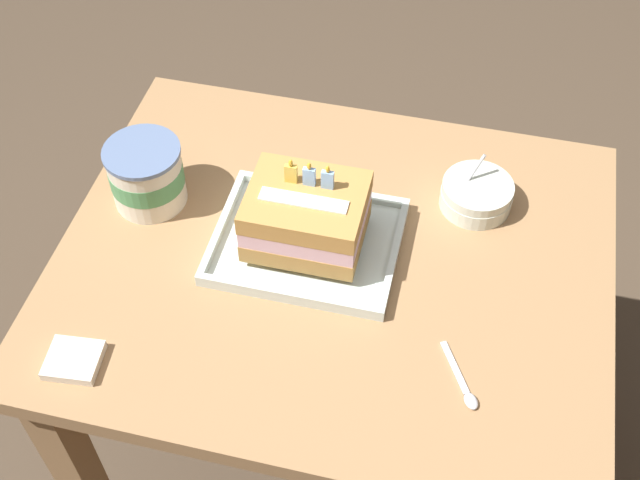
# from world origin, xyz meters

# --- Properties ---
(ground_plane) EXTENTS (8.00, 8.00, 0.00)m
(ground_plane) POSITION_xyz_m (0.00, 0.00, 0.00)
(ground_plane) COLOR #4C3D2D
(dining_table) EXTENTS (0.93, 0.77, 0.73)m
(dining_table) POSITION_xyz_m (0.00, 0.00, 0.61)
(dining_table) COLOR #9E754C
(dining_table) RESTS_ON ground_plane
(foil_tray) EXTENTS (0.31, 0.25, 0.02)m
(foil_tray) POSITION_xyz_m (-0.05, 0.02, 0.74)
(foil_tray) COLOR silver
(foil_tray) RESTS_ON dining_table
(birthday_cake) EXTENTS (0.19, 0.16, 0.15)m
(birthday_cake) POSITION_xyz_m (-0.05, 0.02, 0.81)
(birthday_cake) COLOR #BA8744
(birthday_cake) RESTS_ON foil_tray
(bowl_stack) EXTENTS (0.13, 0.13, 0.10)m
(bowl_stack) POSITION_xyz_m (0.22, 0.18, 0.76)
(bowl_stack) COLOR silver
(bowl_stack) RESTS_ON dining_table
(ice_cream_tub) EXTENTS (0.13, 0.13, 0.12)m
(ice_cream_tub) POSITION_xyz_m (-0.35, 0.06, 0.79)
(ice_cream_tub) COLOR silver
(ice_cream_tub) RESTS_ON dining_table
(serving_spoon_near_tray) EXTENTS (0.07, 0.11, 0.01)m
(serving_spoon_near_tray) POSITION_xyz_m (0.25, -0.20, 0.74)
(serving_spoon_near_tray) COLOR silver
(serving_spoon_near_tray) RESTS_ON dining_table
(napkin_pile) EXTENTS (0.09, 0.08, 0.02)m
(napkin_pile) POSITION_xyz_m (-0.34, -0.29, 0.74)
(napkin_pile) COLOR silver
(napkin_pile) RESTS_ON dining_table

